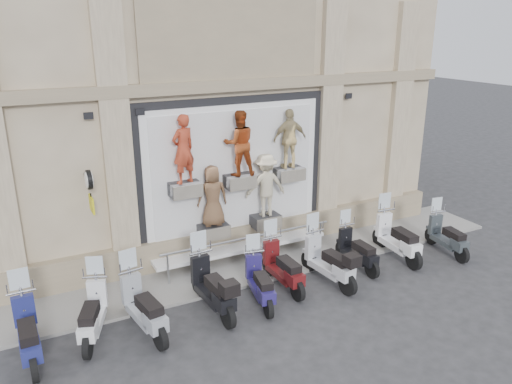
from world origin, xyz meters
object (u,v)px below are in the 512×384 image
scooter_i (398,230)px  scooter_e (260,274)px  scooter_d (212,277)px  scooter_a (26,322)px  scooter_h (358,243)px  clock_sign_bracket (90,186)px  scooter_f (283,258)px  scooter_b (92,304)px  scooter_j (448,229)px  guard_rail (250,252)px  scooter_g (329,252)px  scooter_c (143,297)px

scooter_i → scooter_e: bearing=-170.3°
scooter_i → scooter_d: bearing=-173.0°
scooter_a → scooter_h: 8.24m
scooter_h → clock_sign_bracket: bearing=165.2°
scooter_f → scooter_d: bearing=-173.8°
scooter_b → scooter_e: bearing=14.8°
scooter_d → scooter_j: size_ratio=1.15×
scooter_d → scooter_j: 7.25m
scooter_f → scooter_j: scooter_f is taller
scooter_a → scooter_h: (8.24, 0.21, -0.09)m
scooter_f → scooter_i: (3.73, -0.01, 0.06)m
guard_rail → clock_sign_bracket: 4.57m
scooter_d → guard_rail: bearing=38.9°
scooter_h → scooter_j: 2.94m
guard_rail → scooter_j: size_ratio=2.72×
guard_rail → scooter_e: scooter_e is taller
scooter_a → scooter_d: (3.90, -0.03, 0.03)m
scooter_b → scooter_g: (5.79, -0.28, 0.05)m
clock_sign_bracket → scooter_i: 8.32m
guard_rail → scooter_j: (5.51, -1.77, 0.29)m
scooter_c → scooter_d: bearing=-5.0°
clock_sign_bracket → scooter_a: size_ratio=0.49×
scooter_f → scooter_i: size_ratio=0.93×
scooter_e → scooter_d: bearing=-177.1°
scooter_e → scooter_a: bearing=-171.0°
clock_sign_bracket → scooter_c: (0.53, -2.14, -1.95)m
scooter_c → scooter_j: scooter_c is taller
clock_sign_bracket → scooter_i: size_ratio=0.48×
scooter_h → scooter_g: bearing=-163.9°
scooter_b → scooter_g: bearing=17.5°
guard_rail → scooter_b: scooter_b is taller
scooter_i → scooter_h: bearing=-176.2°
scooter_a → scooter_e: (5.05, -0.19, -0.08)m
scooter_c → scooter_g: scooter_c is taller
scooter_j → scooter_i: bearing=173.5°
scooter_h → scooter_i: scooter_i is taller
guard_rail → scooter_j: 5.80m
scooter_c → scooter_h: (5.97, 0.35, -0.10)m
scooter_e → scooter_f: scooter_f is taller
scooter_h → scooter_j: scooter_j is taller
clock_sign_bracket → scooter_b: clock_sign_bracket is taller
scooter_c → scooter_d: 1.63m
scooter_d → scooter_g: 3.16m
scooter_a → scooter_g: (7.06, -0.11, 0.00)m
clock_sign_bracket → scooter_g: 6.06m
clock_sign_bracket → scooter_e: size_ratio=0.54×
guard_rail → scooter_g: (1.42, -1.66, 0.38)m
scooter_a → scooter_g: bearing=-2.0°
scooter_b → scooter_i: (8.36, 0.02, 0.08)m
scooter_d → scooter_j: scooter_d is taller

